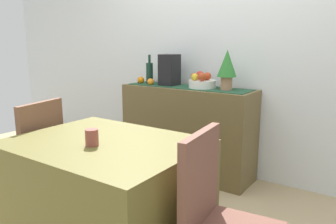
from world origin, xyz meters
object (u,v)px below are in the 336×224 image
at_px(coffee_cup, 92,137).
at_px(chair_near_window, 29,185).
at_px(dining_table, 107,200).
at_px(sideboard_console, 187,131).
at_px(potted_plant, 227,66).
at_px(coffee_maker, 170,70).
at_px(fruit_bowl, 202,84).
at_px(wine_bottle, 150,73).

distance_m(coffee_cup, chair_near_window, 0.96).
relative_size(coffee_cup, chair_near_window, 0.10).
bearing_deg(dining_table, coffee_cup, -88.71).
relative_size(sideboard_console, potted_plant, 3.65).
relative_size(coffee_maker, potted_plant, 0.86).
distance_m(dining_table, chair_near_window, 0.81).
bearing_deg(dining_table, coffee_maker, 109.81).
height_order(potted_plant, chair_near_window, potted_plant).
relative_size(fruit_bowl, potted_plant, 0.70).
distance_m(potted_plant, coffee_cup, 1.57).
relative_size(sideboard_console, chair_near_window, 1.48).
bearing_deg(coffee_maker, fruit_bowl, 0.00).
height_order(coffee_maker, chair_near_window, coffee_maker).
distance_m(wine_bottle, potted_plant, 0.88).
bearing_deg(coffee_cup, fruit_bowl, 95.50).
distance_m(potted_plant, chair_near_window, 1.89).
xyz_separation_m(wine_bottle, potted_plant, (0.87, -0.00, 0.10)).
xyz_separation_m(fruit_bowl, coffee_maker, (-0.37, 0.00, 0.11)).
bearing_deg(sideboard_console, fruit_bowl, 0.00).
distance_m(fruit_bowl, chair_near_window, 1.71).
bearing_deg(chair_near_window, sideboard_console, 70.84).
xyz_separation_m(sideboard_console, dining_table, (0.31, -1.44, -0.07)).
height_order(wine_bottle, coffee_maker, coffee_maker).
bearing_deg(sideboard_console, coffee_maker, 180.00).
bearing_deg(chair_near_window, fruit_bowl, 65.35).
bearing_deg(coffee_maker, dining_table, -70.19).
bearing_deg(chair_near_window, potted_plant, 57.76).
xyz_separation_m(coffee_cup, chair_near_window, (-0.81, 0.10, -0.52)).
distance_m(sideboard_console, wine_bottle, 0.72).
xyz_separation_m(sideboard_console, potted_plant, (0.41, 0.00, 0.65)).
bearing_deg(wine_bottle, coffee_cup, -63.27).
xyz_separation_m(sideboard_console, coffee_maker, (-0.21, 0.00, 0.59)).
height_order(wine_bottle, coffee_cup, wine_bottle).
height_order(sideboard_console, coffee_cup, sideboard_console).
height_order(wine_bottle, chair_near_window, wine_bottle).
height_order(wine_bottle, potted_plant, potted_plant).
bearing_deg(dining_table, wine_bottle, 118.15).
height_order(fruit_bowl, dining_table, fruit_bowl).
bearing_deg(sideboard_console, potted_plant, 0.00).
bearing_deg(dining_table, chair_near_window, 179.77).
bearing_deg(dining_table, sideboard_console, 101.99).
xyz_separation_m(fruit_bowl, wine_bottle, (-0.62, 0.00, 0.07)).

